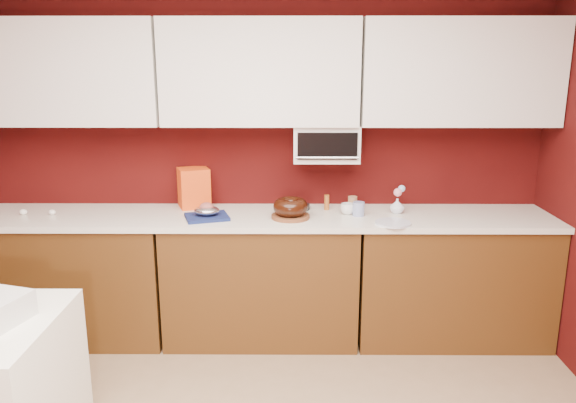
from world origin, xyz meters
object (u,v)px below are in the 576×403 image
(toaster_oven, at_px, (326,143))
(flower_vase, at_px, (397,205))
(blue_jar, at_px, (359,209))
(foil_ham_nest, at_px, (207,210))
(bundt_cake, at_px, (290,207))
(pandoro_box, at_px, (194,188))
(coffee_mug, at_px, (348,208))

(toaster_oven, bearing_deg, flower_vase, -12.99)
(blue_jar, relative_size, flower_vase, 0.81)
(toaster_oven, xyz_separation_m, flower_vase, (0.49, -0.11, -0.42))
(foil_ham_nest, height_order, flower_vase, flower_vase)
(bundt_cake, xyz_separation_m, pandoro_box, (-0.69, 0.30, 0.06))
(coffee_mug, relative_size, flower_vase, 0.78)
(toaster_oven, relative_size, pandoro_box, 1.59)
(toaster_oven, height_order, bundt_cake, toaster_oven)
(bundt_cake, relative_size, pandoro_box, 0.83)
(foil_ham_nest, relative_size, flower_vase, 1.44)
(pandoro_box, bearing_deg, coffee_mug, -30.61)
(toaster_oven, xyz_separation_m, blue_jar, (0.22, -0.18, -0.43))
(flower_vase, bearing_deg, blue_jar, -165.99)
(foil_ham_nest, bearing_deg, flower_vase, 6.27)
(blue_jar, height_order, flower_vase, flower_vase)
(toaster_oven, distance_m, flower_vase, 0.65)
(foil_ham_nest, bearing_deg, pandoro_box, 113.52)
(coffee_mug, distance_m, blue_jar, 0.08)
(foil_ham_nest, xyz_separation_m, flower_vase, (1.30, 0.14, 0.00))
(toaster_oven, relative_size, blue_jar, 4.71)
(bundt_cake, distance_m, flower_vase, 0.75)
(foil_ham_nest, relative_size, pandoro_box, 0.60)
(toaster_oven, distance_m, blue_jar, 0.51)
(foil_ham_nest, distance_m, blue_jar, 1.03)
(bundt_cake, xyz_separation_m, coffee_mug, (0.39, 0.10, -0.03))
(bundt_cake, distance_m, blue_jar, 0.47)
(toaster_oven, height_order, flower_vase, toaster_oven)
(foil_ham_nest, distance_m, pandoro_box, 0.35)
(toaster_oven, xyz_separation_m, pandoro_box, (-0.94, 0.05, -0.33))
(foil_ham_nest, distance_m, flower_vase, 1.31)
(toaster_oven, height_order, pandoro_box, toaster_oven)
(coffee_mug, xyz_separation_m, flower_vase, (0.35, 0.03, 0.01))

